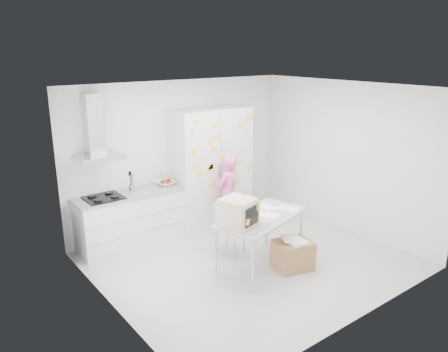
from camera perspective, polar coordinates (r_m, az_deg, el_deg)
floor at (r=7.07m, az=3.37°, el=-11.02°), size 4.50×4.00×0.02m
walls at (r=7.09m, az=-0.23°, el=0.93°), size 4.52×4.01×2.70m
ceiling at (r=6.30m, az=3.79°, el=11.43°), size 4.50×4.00×0.02m
counter_run at (r=7.59m, az=-12.03°, el=-5.38°), size 1.84×0.63×1.28m
range_hood at (r=7.14m, az=-16.50°, el=5.36°), size 0.70×0.48×1.01m
tall_cabinet at (r=8.16m, az=-1.75°, el=1.18°), size 1.50×0.68×2.20m
person at (r=7.80m, az=0.48°, el=-2.39°), size 0.62×0.50×1.46m
desk at (r=6.30m, az=3.06°, el=-5.18°), size 1.69×1.15×1.22m
chair at (r=7.08m, az=0.31°, el=-6.32°), size 0.53×0.53×0.90m
cardboard_box at (r=6.82m, az=8.98°, el=-10.07°), size 0.64×0.56×0.48m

